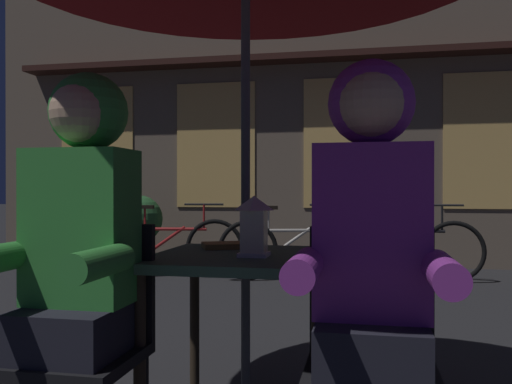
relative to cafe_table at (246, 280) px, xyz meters
name	(u,v)px	position (x,y,z in m)	size (l,w,h in m)	color
cafe_table	(246,280)	(0.00, 0.00, 0.00)	(0.72, 0.72, 0.74)	#42664C
lantern	(254,225)	(0.05, -0.06, 0.22)	(0.11, 0.11, 0.23)	white
chair_left	(86,336)	(-0.48, -0.37, -0.15)	(0.40, 0.40, 0.87)	black
chair_right	(371,353)	(0.48, -0.37, -0.15)	(0.40, 0.40, 0.87)	black
person_left_hooded	(78,234)	(-0.48, -0.43, 0.21)	(0.45, 0.56, 1.40)	black
person_right_hooded	(371,239)	(0.48, -0.43, 0.21)	(0.45, 0.56, 1.40)	black
shopfront_building	(347,35)	(0.21, 5.40, 2.45)	(10.00, 0.93, 6.20)	#6B5B4C
bicycle_nearest	(92,243)	(-2.77, 3.93, -0.29)	(1.66, 0.38, 0.84)	black
bicycle_second	(170,247)	(-1.71, 3.74, -0.29)	(1.67, 0.31, 0.84)	black
bicycle_third	(294,249)	(-0.30, 3.81, -0.29)	(1.64, 0.46, 0.84)	black
bicycle_fourth	(404,249)	(0.87, 4.00, -0.29)	(1.68, 0.08, 0.84)	black
book	(226,245)	(-0.13, 0.20, 0.11)	(0.20, 0.14, 0.02)	olive
potted_plant	(139,225)	(-2.36, 4.36, -0.09)	(0.60, 0.60, 0.92)	brown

